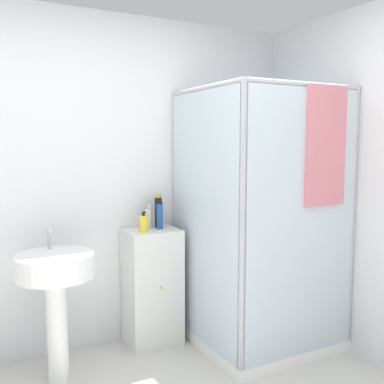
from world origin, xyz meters
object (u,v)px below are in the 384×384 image
at_px(sink, 56,282).
at_px(shampoo_bottle_tall_black, 158,211).
at_px(lotion_bottle_white, 149,218).
at_px(soap_dispenser, 143,224).
at_px(shampoo_bottle_blue, 160,215).

height_order(sink, shampoo_bottle_tall_black, shampoo_bottle_tall_black).
bearing_deg(lotion_bottle_white, soap_dispenser, -127.28).
xyz_separation_m(sink, shampoo_bottle_tall_black, (0.84, 0.28, 0.36)).
relative_size(soap_dispenser, shampoo_bottle_tall_black, 0.61).
relative_size(shampoo_bottle_tall_black, lotion_bottle_white, 1.40).
bearing_deg(lotion_bottle_white, shampoo_bottle_blue, -50.59).
distance_m(soap_dispenser, shampoo_bottle_tall_black, 0.22).
distance_m(sink, shampoo_bottle_tall_black, 0.96).
xyz_separation_m(sink, lotion_bottle_white, (0.76, 0.27, 0.31)).
relative_size(sink, shampoo_bottle_blue, 4.51).
bearing_deg(lotion_bottle_white, shampoo_bottle_tall_black, 1.15).
relative_size(shampoo_bottle_blue, lotion_bottle_white, 1.18).
height_order(sink, shampoo_bottle_blue, shampoo_bottle_blue).
distance_m(soap_dispenser, shampoo_bottle_blue, 0.17).
distance_m(shampoo_bottle_tall_black, lotion_bottle_white, 0.09).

